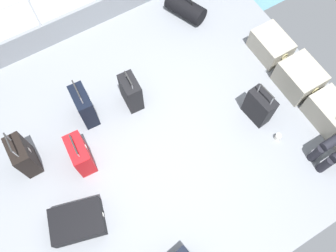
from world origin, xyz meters
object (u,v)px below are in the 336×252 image
at_px(suitcase_6, 81,155).
at_px(suitcase_7, 259,107).
at_px(suitcase_4, 78,222).
at_px(suitcase_1, 131,92).
at_px(cargo_crate_1, 299,78).
at_px(cargo_crate_2, 329,112).
at_px(suitcase_2, 84,106).
at_px(suitcase_5, 24,156).
at_px(duffel_bag, 186,8).
at_px(paper_cup, 278,137).
at_px(cargo_crate_0, 271,45).

relative_size(suitcase_6, suitcase_7, 0.93).
bearing_deg(suitcase_4, suitcase_1, 130.00).
relative_size(cargo_crate_1, cargo_crate_2, 0.99).
bearing_deg(suitcase_2, suitcase_5, -76.11).
xyz_separation_m(suitcase_1, suitcase_2, (-0.13, -0.65, 0.02)).
distance_m(suitcase_5, duffel_bag, 3.32).
relative_size(suitcase_6, duffel_bag, 0.93).
height_order(suitcase_7, paper_cup, suitcase_7).
relative_size(suitcase_1, suitcase_2, 0.85).
xyz_separation_m(suitcase_1, suitcase_4, (1.18, -1.40, -0.16)).
distance_m(cargo_crate_2, suitcase_1, 2.74).
distance_m(cargo_crate_1, cargo_crate_2, 0.63).
xyz_separation_m(suitcase_5, paper_cup, (1.42, 3.07, -0.24)).
relative_size(cargo_crate_1, suitcase_2, 0.79).
xyz_separation_m(cargo_crate_2, suitcase_7, (-0.54, -0.82, 0.07)).
height_order(cargo_crate_2, suitcase_4, cargo_crate_2).
xyz_separation_m(cargo_crate_1, suitcase_5, (-0.88, -3.82, 0.08)).
xyz_separation_m(cargo_crate_0, duffel_bag, (-1.29, -0.71, -0.02)).
height_order(suitcase_4, suitcase_6, suitcase_6).
xyz_separation_m(suitcase_4, suitcase_5, (-1.06, -0.22, 0.17)).
relative_size(suitcase_5, suitcase_6, 1.19).
distance_m(cargo_crate_0, cargo_crate_2, 1.31).
height_order(suitcase_5, suitcase_6, suitcase_5).
xyz_separation_m(suitcase_2, paper_cup, (1.66, 2.10, -0.25)).
height_order(suitcase_4, paper_cup, suitcase_4).
xyz_separation_m(suitcase_7, duffel_bag, (-2.07, 0.12, -0.12)).
height_order(suitcase_2, suitcase_6, suitcase_2).
bearing_deg(cargo_crate_0, suitcase_6, -87.30).
relative_size(suitcase_5, paper_cup, 7.82).
bearing_deg(cargo_crate_2, duffel_bag, -164.97).
xyz_separation_m(cargo_crate_1, cargo_crate_2, (0.63, 0.01, -0.01)).
distance_m(suitcase_1, suitcase_6, 1.09).
bearing_deg(suitcase_7, suitcase_1, -127.89).
xyz_separation_m(cargo_crate_1, suitcase_6, (-0.53, -3.19, 0.06)).
height_order(cargo_crate_0, suitcase_2, suitcase_2).
relative_size(cargo_crate_0, paper_cup, 6.23).
relative_size(suitcase_1, duffel_bag, 0.93).
height_order(cargo_crate_1, suitcase_7, suitcase_7).
bearing_deg(suitcase_6, cargo_crate_1, 80.58).
distance_m(suitcase_5, suitcase_6, 0.72).
relative_size(cargo_crate_0, suitcase_2, 0.80).
xyz_separation_m(suitcase_2, suitcase_4, (1.30, -0.75, -0.18)).
relative_size(cargo_crate_2, suitcase_2, 0.80).
relative_size(cargo_crate_0, cargo_crate_1, 1.02).
height_order(cargo_crate_0, cargo_crate_2, cargo_crate_2).
distance_m(suitcase_4, suitcase_6, 0.83).
bearing_deg(paper_cup, duffel_bag, 178.53).
height_order(cargo_crate_2, suitcase_6, suitcase_6).
xyz_separation_m(suitcase_1, paper_cup, (1.53, 1.45, -0.23)).
bearing_deg(suitcase_6, suitcase_2, 149.90).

